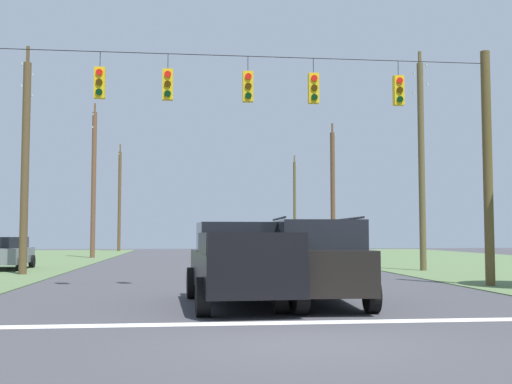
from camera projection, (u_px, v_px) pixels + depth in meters
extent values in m
plane|color=#3D3D42|center=(302.00, 342.00, 9.76)|extent=(120.00, 120.00, 0.00)
cube|color=white|center=(282.00, 323.00, 11.79)|extent=(13.05, 0.45, 0.01)
cube|color=white|center=(250.00, 293.00, 17.75)|extent=(2.50, 0.15, 0.01)
cube|color=white|center=(233.00, 277.00, 24.23)|extent=(2.50, 0.15, 0.01)
cube|color=white|center=(223.00, 268.00, 30.91)|extent=(2.50, 0.15, 0.01)
cube|color=white|center=(215.00, 260.00, 39.80)|extent=(2.50, 0.15, 0.01)
cube|color=white|center=(210.00, 256.00, 47.10)|extent=(2.50, 0.15, 0.01)
cylinder|color=brown|center=(488.00, 167.00, 20.21)|extent=(0.30, 0.30, 7.61)
cylinder|color=black|center=(249.00, 56.00, 19.58)|extent=(15.47, 0.02, 0.02)
cylinder|color=black|center=(100.00, 60.00, 19.07)|extent=(0.02, 0.02, 0.49)
cube|color=yellow|center=(100.00, 83.00, 19.02)|extent=(0.32, 0.24, 0.95)
cylinder|color=red|center=(99.00, 72.00, 18.90)|extent=(0.20, 0.04, 0.20)
cylinder|color=#352203|center=(99.00, 82.00, 18.88)|extent=(0.20, 0.04, 0.20)
cylinder|color=black|center=(99.00, 92.00, 18.86)|extent=(0.20, 0.04, 0.20)
cylinder|color=black|center=(168.00, 62.00, 19.29)|extent=(0.02, 0.02, 0.49)
cube|color=yellow|center=(168.00, 85.00, 19.25)|extent=(0.32, 0.24, 0.95)
cylinder|color=red|center=(168.00, 74.00, 19.13)|extent=(0.20, 0.04, 0.20)
cylinder|color=#352203|center=(168.00, 84.00, 19.11)|extent=(0.20, 0.04, 0.20)
cylinder|color=black|center=(168.00, 93.00, 19.09)|extent=(0.20, 0.04, 0.20)
cylinder|color=black|center=(248.00, 64.00, 19.56)|extent=(0.02, 0.02, 0.49)
cube|color=yellow|center=(248.00, 87.00, 19.52)|extent=(0.32, 0.24, 0.95)
cylinder|color=red|center=(248.00, 76.00, 19.40)|extent=(0.20, 0.04, 0.20)
cylinder|color=#352203|center=(248.00, 86.00, 19.38)|extent=(0.20, 0.04, 0.20)
cylinder|color=black|center=(248.00, 95.00, 19.36)|extent=(0.20, 0.04, 0.20)
cylinder|color=black|center=(313.00, 66.00, 19.79)|extent=(0.02, 0.02, 0.49)
cube|color=yellow|center=(313.00, 88.00, 19.74)|extent=(0.32, 0.24, 0.95)
cylinder|color=red|center=(314.00, 78.00, 19.62)|extent=(0.20, 0.04, 0.20)
cylinder|color=#352203|center=(314.00, 88.00, 19.60)|extent=(0.20, 0.04, 0.20)
cylinder|color=black|center=(314.00, 97.00, 19.58)|extent=(0.20, 0.04, 0.20)
cylinder|color=black|center=(398.00, 68.00, 20.09)|extent=(0.02, 0.02, 0.49)
cube|color=yellow|center=(398.00, 91.00, 20.05)|extent=(0.32, 0.24, 0.95)
cylinder|color=red|center=(400.00, 80.00, 19.93)|extent=(0.20, 0.04, 0.20)
cylinder|color=#352203|center=(400.00, 90.00, 19.91)|extent=(0.20, 0.04, 0.20)
cylinder|color=black|center=(400.00, 99.00, 19.89)|extent=(0.20, 0.04, 0.20)
cube|color=black|center=(240.00, 270.00, 14.67)|extent=(2.26, 5.49, 0.85)
cube|color=black|center=(237.00, 237.00, 15.36)|extent=(1.94, 1.99, 0.70)
cube|color=black|center=(204.00, 243.00, 13.24)|extent=(0.21, 2.38, 0.45)
cube|color=black|center=(292.00, 243.00, 13.53)|extent=(0.21, 2.38, 0.45)
cube|color=black|center=(258.00, 244.00, 12.10)|extent=(1.96, 0.19, 0.45)
cylinder|color=black|center=(193.00, 283.00, 16.30)|extent=(0.32, 0.81, 0.80)
cylinder|color=black|center=(268.00, 282.00, 16.61)|extent=(0.32, 0.81, 0.80)
cylinder|color=black|center=(203.00, 297.00, 12.68)|extent=(0.32, 0.81, 0.80)
cylinder|color=black|center=(300.00, 295.00, 12.99)|extent=(0.32, 0.81, 0.80)
cube|color=black|center=(314.00, 268.00, 14.89)|extent=(2.17, 4.88, 0.95)
cube|color=black|center=(315.00, 235.00, 14.79)|extent=(1.94, 3.28, 0.65)
cylinder|color=black|center=(279.00, 219.00, 14.76)|extent=(0.17, 2.72, 0.05)
cylinder|color=black|center=(350.00, 219.00, 14.87)|extent=(0.17, 2.72, 0.05)
cylinder|color=black|center=(267.00, 283.00, 16.42)|extent=(0.29, 0.77, 0.76)
cylinder|color=black|center=(341.00, 283.00, 16.55)|extent=(0.29, 0.77, 0.76)
cylinder|color=black|center=(280.00, 296.00, 13.17)|extent=(0.29, 0.77, 0.76)
cylinder|color=black|center=(372.00, 295.00, 13.30)|extent=(0.29, 0.77, 0.76)
cube|color=silver|center=(285.00, 254.00, 30.78)|extent=(4.45, 2.20, 0.70)
cube|color=black|center=(285.00, 242.00, 30.82)|extent=(2.25, 1.81, 0.50)
cylinder|color=black|center=(257.00, 262.00, 29.84)|extent=(0.66, 0.28, 0.64)
cylinder|color=black|center=(256.00, 260.00, 31.63)|extent=(0.66, 0.28, 0.64)
cylinder|color=black|center=(316.00, 262.00, 29.87)|extent=(0.66, 0.28, 0.64)
cylinder|color=black|center=(312.00, 260.00, 31.67)|extent=(0.66, 0.28, 0.64)
cube|color=slate|center=(6.00, 255.00, 28.91)|extent=(2.02, 4.39, 0.70)
cube|color=black|center=(6.00, 242.00, 28.95)|extent=(1.73, 2.18, 0.50)
cylinder|color=black|center=(32.00, 262.00, 30.43)|extent=(0.25, 0.65, 0.64)
cylinder|color=black|center=(20.00, 264.00, 27.64)|extent=(0.25, 0.65, 0.64)
cylinder|color=brown|center=(422.00, 166.00, 28.39)|extent=(0.29, 0.29, 9.44)
cube|color=brown|center=(420.00, 72.00, 28.67)|extent=(0.12, 0.12, 1.92)
cylinder|color=#B2B7BC|center=(414.00, 74.00, 29.44)|extent=(0.08, 0.08, 0.12)
cylinder|color=#B2B7BC|center=(426.00, 65.00, 27.92)|extent=(0.08, 0.08, 0.12)
cube|color=brown|center=(420.00, 91.00, 28.61)|extent=(0.12, 0.12, 2.13)
cylinder|color=#B2B7BC|center=(414.00, 93.00, 29.46)|extent=(0.08, 0.08, 0.12)
cylinder|color=#B2B7BC|center=(427.00, 84.00, 27.78)|extent=(0.08, 0.08, 0.12)
cylinder|color=brown|center=(333.00, 194.00, 45.71)|extent=(0.34, 0.34, 9.06)
cube|color=brown|center=(332.00, 138.00, 45.98)|extent=(0.12, 0.12, 2.17)
cylinder|color=#B2B7BC|center=(330.00, 138.00, 46.85)|extent=(0.08, 0.08, 0.12)
cylinder|color=#B2B7BC|center=(335.00, 135.00, 45.13)|extent=(0.08, 0.08, 0.12)
cylinder|color=brown|center=(295.00, 206.00, 61.51)|extent=(0.27, 0.27, 8.70)
cube|color=brown|center=(294.00, 166.00, 61.77)|extent=(0.12, 0.12, 2.11)
cylinder|color=#B2B7BC|center=(293.00, 166.00, 62.61)|extent=(0.08, 0.08, 0.12)
cylinder|color=#B2B7BC|center=(296.00, 164.00, 60.94)|extent=(0.08, 0.08, 0.12)
cylinder|color=brown|center=(25.00, 168.00, 25.73)|extent=(0.32, 0.32, 8.75)
cube|color=brown|center=(27.00, 72.00, 26.00)|extent=(0.12, 0.12, 2.18)
cylinder|color=#B2B7BC|center=(33.00, 75.00, 26.87)|extent=(0.08, 0.08, 0.12)
cylinder|color=#B2B7BC|center=(22.00, 64.00, 25.14)|extent=(0.08, 0.08, 0.12)
cube|color=brown|center=(27.00, 94.00, 25.94)|extent=(0.12, 0.12, 2.22)
cylinder|color=#B2B7BC|center=(32.00, 95.00, 26.83)|extent=(0.08, 0.08, 0.12)
cylinder|color=#B2B7BC|center=(21.00, 86.00, 25.06)|extent=(0.08, 0.08, 0.12)
cylinder|color=brown|center=(94.00, 185.00, 43.23)|extent=(0.32, 0.32, 10.08)
cube|color=brown|center=(95.00, 118.00, 43.53)|extent=(0.12, 0.12, 2.07)
cylinder|color=#B2B7BC|center=(96.00, 119.00, 44.36)|extent=(0.08, 0.08, 0.12)
cylinder|color=#B2B7BC|center=(93.00, 114.00, 42.72)|extent=(0.08, 0.08, 0.12)
cube|color=brown|center=(94.00, 131.00, 43.47)|extent=(0.12, 0.12, 2.15)
cylinder|color=#B2B7BC|center=(96.00, 131.00, 44.33)|extent=(0.08, 0.08, 0.12)
cylinder|color=#B2B7BC|center=(93.00, 127.00, 42.63)|extent=(0.08, 0.08, 0.12)
cylinder|color=brown|center=(119.00, 201.00, 59.66)|extent=(0.30, 0.30, 9.45)
cube|color=brown|center=(120.00, 156.00, 59.94)|extent=(0.12, 0.12, 2.32)
cylinder|color=#B2B7BC|center=(121.00, 156.00, 60.87)|extent=(0.08, 0.08, 0.12)
cylinder|color=#B2B7BC|center=(119.00, 154.00, 59.03)|extent=(0.08, 0.08, 0.12)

